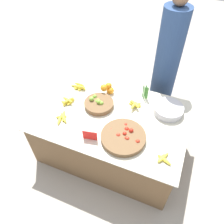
{
  "coord_description": "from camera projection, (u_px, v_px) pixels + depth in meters",
  "views": [
    {
      "loc": [
        0.62,
        -1.5,
        2.38
      ],
      "look_at": [
        0.0,
        0.0,
        0.68
      ],
      "focal_mm": 35.0,
      "sensor_mm": 36.0,
      "label": 1
    }
  ],
  "objects": [
    {
      "name": "banana_bunch_front_left",
      "position": [
        68.0,
        101.0,
        2.5
      ],
      "size": [
        0.15,
        0.16,
        0.06
      ],
      "color": "yellow",
      "rests_on": "market_table"
    },
    {
      "name": "banana_bunch_middle_right",
      "position": [
        163.0,
        158.0,
        2.0
      ],
      "size": [
        0.15,
        0.15,
        0.03
      ],
      "color": "yellow",
      "rests_on": "market_table"
    },
    {
      "name": "veg_bundle",
      "position": [
        146.0,
        92.0,
        2.53
      ],
      "size": [
        0.07,
        0.05,
        0.16
      ],
      "color": "#4C8E42",
      "rests_on": "market_table"
    },
    {
      "name": "banana_bunch_front_center",
      "position": [
        80.0,
        87.0,
        2.69
      ],
      "size": [
        0.22,
        0.13,
        0.06
      ],
      "color": "yellow",
      "rests_on": "market_table"
    },
    {
      "name": "metal_bowl",
      "position": [
        168.0,
        109.0,
        2.4
      ],
      "size": [
        0.33,
        0.33,
        0.08
      ],
      "color": "#B7B7BF",
      "rests_on": "market_table"
    },
    {
      "name": "market_table",
      "position": [
        112.0,
        133.0,
        2.62
      ],
      "size": [
        1.65,
        1.11,
        0.63
      ],
      "color": "brown",
      "rests_on": "ground_plane"
    },
    {
      "name": "price_sign",
      "position": [
        90.0,
        136.0,
        2.12
      ],
      "size": [
        0.14,
        0.04,
        0.12
      ],
      "rotation": [
        0.0,
        0.0,
        0.21
      ],
      "color": "red",
      "rests_on": "market_table"
    },
    {
      "name": "vendor_person",
      "position": [
        166.0,
        67.0,
        2.73
      ],
      "size": [
        0.3,
        0.3,
        1.69
      ],
      "color": "navy",
      "rests_on": "ground_plane"
    },
    {
      "name": "lime_bowl",
      "position": [
        99.0,
        104.0,
        2.47
      ],
      "size": [
        0.33,
        0.33,
        0.1
      ],
      "color": "brown",
      "rests_on": "market_table"
    },
    {
      "name": "banana_bunch_back_center",
      "position": [
        62.0,
        118.0,
        2.34
      ],
      "size": [
        0.16,
        0.21,
        0.03
      ],
      "color": "yellow",
      "rests_on": "market_table"
    },
    {
      "name": "tomato_basket",
      "position": [
        123.0,
        137.0,
        2.15
      ],
      "size": [
        0.45,
        0.45,
        0.08
      ],
      "color": "brown",
      "rests_on": "market_table"
    },
    {
      "name": "banana_bunch_front_right",
      "position": [
        135.0,
        104.0,
        2.47
      ],
      "size": [
        0.15,
        0.16,
        0.06
      ],
      "color": "yellow",
      "rests_on": "market_table"
    },
    {
      "name": "orange_pile",
      "position": [
        108.0,
        89.0,
        2.6
      ],
      "size": [
        0.15,
        0.15,
        0.14
      ],
      "color": "orange",
      "rests_on": "market_table"
    },
    {
      "name": "ground_plane",
      "position": [
        112.0,
        148.0,
        2.85
      ],
      "size": [
        12.0,
        12.0,
        0.0
      ],
      "primitive_type": "plane",
      "color": "#ADA599"
    }
  ]
}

